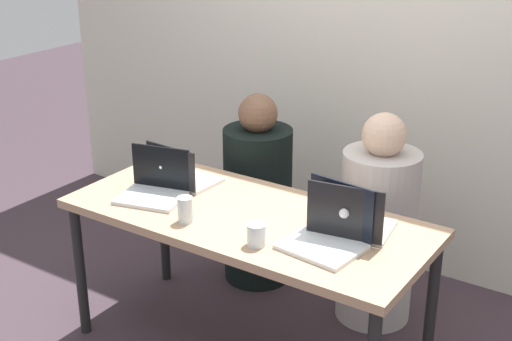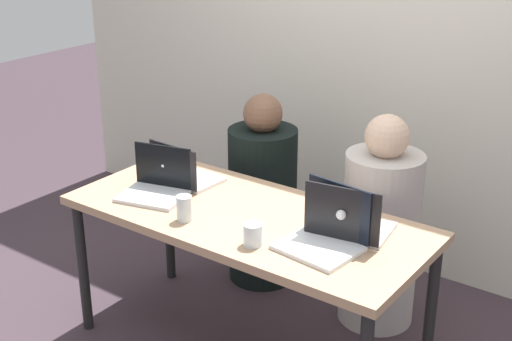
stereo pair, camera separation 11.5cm
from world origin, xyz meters
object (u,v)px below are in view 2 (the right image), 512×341
at_px(laptop_front_right, 326,234).
at_px(laptop_back_right, 349,223).
at_px(laptop_front_left, 156,185).
at_px(laptop_back_left, 184,174).
at_px(person_on_left, 263,199).
at_px(water_glass_left, 184,210).
at_px(person_on_right, 380,232).
at_px(water_glass_right, 253,236).

distance_m(laptop_front_right, laptop_back_right, 0.14).
height_order(laptop_front_right, laptop_front_left, laptop_front_right).
relative_size(laptop_back_right, laptop_front_left, 1.04).
distance_m(laptop_back_right, laptop_front_left, 0.93).
bearing_deg(laptop_back_left, person_on_left, -97.25).
bearing_deg(water_glass_left, laptop_front_right, 14.08).
relative_size(laptop_front_right, laptop_back_right, 0.93).
height_order(person_on_left, laptop_back_right, person_on_left).
relative_size(laptop_front_left, water_glass_left, 2.98).
relative_size(person_on_left, laptop_front_left, 3.15).
height_order(laptop_front_right, water_glass_left, laptop_front_right).
bearing_deg(person_on_right, laptop_front_left, 29.36).
bearing_deg(person_on_right, water_glass_right, 67.78).
bearing_deg(person_on_right, laptop_front_right, 85.25).
bearing_deg(person_on_left, person_on_right, 167.55).
bearing_deg(laptop_front_right, laptop_back_right, 86.48).
distance_m(person_on_left, laptop_back_right, 1.02).
bearing_deg(water_glass_left, person_on_right, 57.59).
bearing_deg(laptop_back_right, water_glass_left, 16.17).
distance_m(person_on_right, laptop_back_right, 0.62).
height_order(laptop_back_left, water_glass_left, laptop_back_left).
bearing_deg(water_glass_right, laptop_back_right, 48.87).
height_order(laptop_back_right, laptop_front_left, laptop_back_right).
xyz_separation_m(laptop_front_right, laptop_back_right, (0.02, 0.14, -0.00)).
xyz_separation_m(person_on_left, water_glass_right, (0.55, -0.84, 0.29)).
height_order(laptop_front_right, laptop_back_left, laptop_front_right).
bearing_deg(laptop_back_right, laptop_back_left, -9.85).
relative_size(person_on_right, laptop_front_right, 3.30).
distance_m(laptop_back_right, water_glass_right, 0.40).
height_order(laptop_back_right, water_glass_left, laptop_back_right).
bearing_deg(laptop_back_left, person_on_right, -143.95).
distance_m(person_on_right, laptop_back_left, 1.00).
height_order(person_on_right, laptop_back_left, person_on_right).
bearing_deg(laptop_back_right, person_on_left, -42.17).
bearing_deg(laptop_back_left, laptop_front_left, 90.38).
bearing_deg(laptop_front_left, laptop_back_left, 73.06).
relative_size(laptop_back_right, water_glass_right, 3.84).
distance_m(person_on_left, laptop_front_left, 0.77).
xyz_separation_m(laptop_front_right, water_glass_left, (-0.61, -0.15, -0.00)).
bearing_deg(water_glass_left, person_on_left, 102.20).
height_order(laptop_front_right, laptop_back_right, laptop_front_right).
bearing_deg(water_glass_right, laptop_back_left, 153.51).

